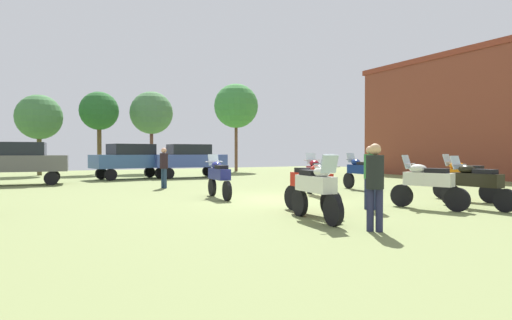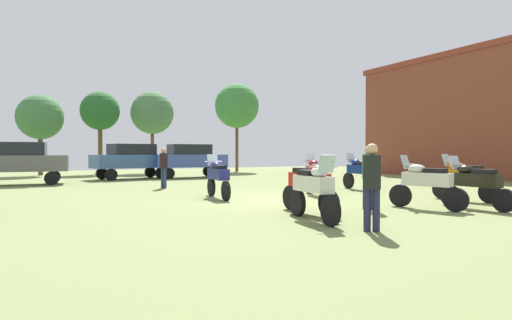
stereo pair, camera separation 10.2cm
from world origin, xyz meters
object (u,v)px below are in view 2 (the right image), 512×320
motorcycle_7 (313,189)px  tree_5 (40,117)px  motorcycle_1 (475,183)px  car_3 (132,159)px  motorcycle_4 (316,175)px  car_2 (189,158)px  motorcycle_10 (426,183)px  person_1 (369,172)px  tree_1 (152,113)px  motorcycle_5 (464,178)px  tree_4 (100,111)px  motorcycle_6 (359,172)px  person_3 (372,180)px  tree_2 (237,106)px  motorcycle_2 (310,184)px  car_1 (18,160)px  motorcycle_8 (218,177)px  person_2 (164,165)px

motorcycle_7 → tree_5: bearing=-71.4°
motorcycle_1 → car_3: (-5.61, 17.40, 0.46)m
motorcycle_4 → car_2: size_ratio=0.51×
tree_5 → motorcycle_10: bearing=-69.1°
motorcycle_4 → person_1: bearing=-86.9°
motorcycle_10 → tree_1: (-1.48, 23.64, 3.72)m
motorcycle_10 → car_3: bearing=86.9°
motorcycle_5 → tree_4: tree_4 is taller
motorcycle_6 → person_3: size_ratio=1.30×
motorcycle_6 → tree_1: bearing=107.1°
motorcycle_7 → car_2: 16.94m
tree_2 → tree_4: bearing=174.9°
motorcycle_1 → motorcycle_7: motorcycle_7 is taller
car_3 → motorcycle_1: bearing=-173.4°
motorcycle_2 → motorcycle_4: (2.74, 3.54, 0.01)m
car_3 → tree_2: tree_2 is taller
motorcycle_10 → car_1: size_ratio=0.46×
person_1 → motorcycle_8: bearing=-8.1°
motorcycle_2 → car_2: bearing=-101.0°
motorcycle_1 → person_3: bearing=-167.4°
motorcycle_6 → tree_2: 18.17m
motorcycle_4 → person_1: 3.77m
motorcycle_10 → tree_4: size_ratio=0.36×
motorcycle_2 → car_3: bearing=-89.0°
motorcycle_8 → car_2: size_ratio=0.52×
tree_1 → tree_5: (-7.46, -0.15, -0.62)m
motorcycle_1 → person_1: (-2.66, 1.23, 0.29)m
motorcycle_8 → car_2: car_2 is taller
tree_1 → tree_2: size_ratio=0.87×
motorcycle_8 → tree_2: tree_2 is taller
motorcycle_2 → motorcycle_4: 4.48m
motorcycle_2 → person_3: 2.58m
person_1 → person_2: size_ratio=0.99×
motorcycle_1 → tree_4: (-6.41, 24.21, 3.69)m
motorcycle_2 → motorcycle_8: 4.40m
car_1 → tree_4: tree_4 is taller
motorcycle_4 → person_2: size_ratio=1.29×
motorcycle_2 → tree_2: (8.31, 21.94, 4.47)m
person_2 → tree_2: 16.56m
motorcycle_4 → tree_5: size_ratio=0.42×
motorcycle_6 → tree_1: size_ratio=0.37×
motorcycle_8 → tree_1: tree_1 is taller
motorcycle_4 → motorcycle_7: bearing=-109.3°
motorcycle_4 → car_3: 13.11m
car_2 → car_3: size_ratio=0.94×
motorcycle_6 → motorcycle_1: bearing=-95.8°
motorcycle_2 → person_2: person_2 is taller
motorcycle_2 → motorcycle_7: motorcycle_2 is taller
car_1 → tree_1: size_ratio=0.74×
car_2 → tree_2: (6.09, 6.22, 4.03)m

